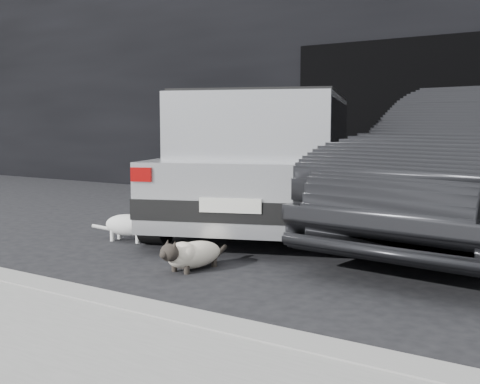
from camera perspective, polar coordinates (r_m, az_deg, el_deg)
The scene contains 7 objects.
ground at distance 6.74m, azimuth -2.75°, elevation -4.35°, with size 80.00×80.00×0.00m, color black.
building_facade at distance 11.77m, azimuth 19.50°, elevation 12.05°, with size 34.00×4.00×5.00m, color black.
garage_opening at distance 9.77m, azimuth 16.31°, elevation 6.35°, with size 4.00×0.10×2.60m, color black.
curb at distance 4.18m, azimuth -13.15°, elevation -10.30°, with size 18.00×0.25×0.12m, color gray.
silver_hatchback at distance 7.51m, azimuth 2.88°, elevation 3.57°, with size 3.42×4.83×1.63m.
cat_siamese at distance 5.23m, azimuth -4.74°, elevation -5.93°, with size 0.35×0.88×0.30m.
cat_white at distance 6.60m, azimuth -10.30°, elevation -3.05°, with size 0.80×0.37×0.38m.
Camera 1 is at (3.95, -5.32, 1.24)m, focal length 45.00 mm.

